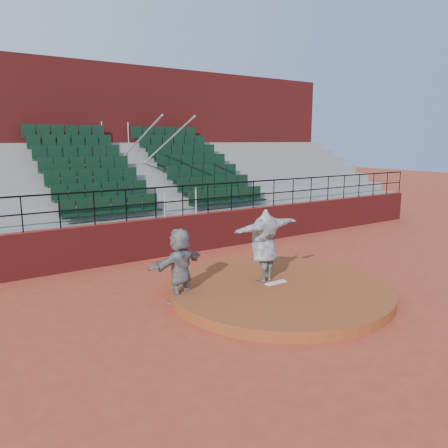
{
  "coord_description": "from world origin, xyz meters",
  "views": [
    {
      "loc": [
        -6.96,
        -7.87,
        3.79
      ],
      "look_at": [
        0.0,
        2.5,
        1.4
      ],
      "focal_mm": 35.0,
      "sensor_mm": 36.0,
      "label": 1
    }
  ],
  "objects": [
    {
      "name": "press_box_facade",
      "position": [
        0.0,
        12.6,
        3.55
      ],
      "size": [
        24.0,
        3.0,
        7.1
      ],
      "primitive_type": "cube",
      "color": "maroon",
      "rests_on": "ground"
    },
    {
      "name": "pitchers_mound",
      "position": [
        0.0,
        0.0,
        0.12
      ],
      "size": [
        5.5,
        5.5,
        0.25
      ],
      "primitive_type": "cylinder",
      "color": "brown",
      "rests_on": "ground"
    },
    {
      "name": "fielder",
      "position": [
        -2.3,
        0.92,
        0.9
      ],
      "size": [
        1.75,
        1.0,
        1.8
      ],
      "primitive_type": "imported",
      "rotation": [
        0.0,
        0.0,
        3.44
      ],
      "color": "black",
      "rests_on": "ground"
    },
    {
      "name": "ground",
      "position": [
        0.0,
        0.0,
        0.0
      ],
      "size": [
        90.0,
        90.0,
        0.0
      ],
      "primitive_type": "plane",
      "color": "#A83D26",
      "rests_on": "ground"
    },
    {
      "name": "seating_deck",
      "position": [
        0.0,
        8.65,
        1.44
      ],
      "size": [
        24.0,
        5.97,
        4.63
      ],
      "color": "gray",
      "rests_on": "ground"
    },
    {
      "name": "pitching_rubber",
      "position": [
        0.0,
        0.15,
        0.27
      ],
      "size": [
        0.6,
        0.15,
        0.03
      ],
      "primitive_type": "cube",
      "color": "white",
      "rests_on": "pitchers_mound"
    },
    {
      "name": "wall_railing",
      "position": [
        0.0,
        5.0,
        2.03
      ],
      "size": [
        24.04,
        0.05,
        1.03
      ],
      "color": "black",
      "rests_on": "boundary_wall"
    },
    {
      "name": "pitcher",
      "position": [
        -0.13,
        0.48,
        1.18
      ],
      "size": [
        2.36,
        1.0,
        1.86
      ],
      "primitive_type": "imported",
      "rotation": [
        0.0,
        0.0,
        3.31
      ],
      "color": "black",
      "rests_on": "pitchers_mound"
    },
    {
      "name": "boundary_wall",
      "position": [
        0.0,
        5.0,
        0.65
      ],
      "size": [
        24.0,
        0.3,
        1.3
      ],
      "primitive_type": "cube",
      "color": "maroon",
      "rests_on": "ground"
    }
  ]
}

